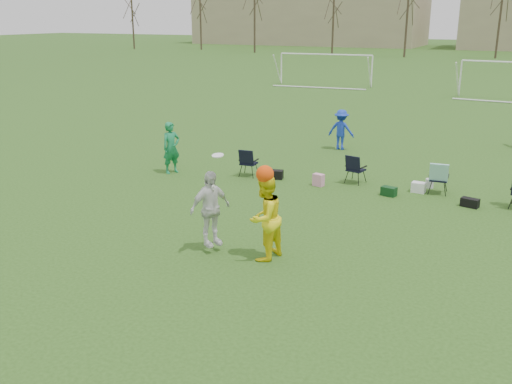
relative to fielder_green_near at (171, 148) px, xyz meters
The scene contains 7 objects.
ground 9.23m from the fielder_green_near, 47.53° to the right, with size 260.00×260.00×0.00m, color #294917.
fielder_green_near is the anchor object (origin of this frame).
fielder_blue 7.47m from the fielder_green_near, 55.45° to the left, with size 1.07×0.62×1.66m, color #1837BA.
center_contest 7.78m from the fielder_green_near, 43.73° to the right, with size 2.23×1.26×2.38m.
sideline_setup 8.25m from the fielder_green_near, ahead, with size 9.33×1.77×1.92m.
goal_left 27.51m from the fielder_green_near, 97.95° to the left, with size 7.39×0.76×2.46m.
tree_line 63.54m from the fielder_green_near, 84.17° to the left, with size 110.28×3.28×11.40m.
Camera 1 is at (5.00, -9.52, 5.37)m, focal length 40.00 mm.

